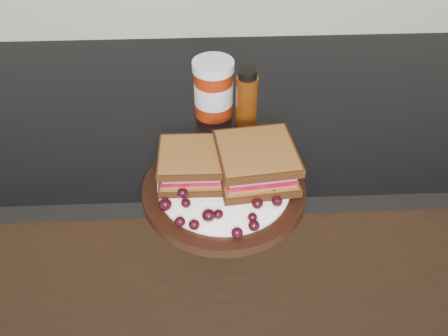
{
  "coord_description": "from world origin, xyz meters",
  "views": [
    {
      "loc": [
        0.25,
        0.8,
        1.5
      ],
      "look_at": [
        0.28,
        1.41,
        0.96
      ],
      "focal_mm": 40.0,
      "sensor_mm": 36.0,
      "label": 1
    }
  ],
  "objects_px": {
    "plate": "(224,190)",
    "sandwich_left": "(192,165)",
    "condiment_jar": "(214,89)",
    "oil_bottle": "(247,97)"
  },
  "relations": [
    {
      "from": "sandwich_left",
      "to": "condiment_jar",
      "type": "distance_m",
      "value": 0.22
    },
    {
      "from": "condiment_jar",
      "to": "oil_bottle",
      "type": "height_order",
      "value": "same"
    },
    {
      "from": "plate",
      "to": "sandwich_left",
      "type": "xyz_separation_m",
      "value": [
        -0.05,
        0.02,
        0.04
      ]
    },
    {
      "from": "sandwich_left",
      "to": "oil_bottle",
      "type": "xyz_separation_m",
      "value": [
        0.11,
        0.18,
        0.01
      ]
    },
    {
      "from": "sandwich_left",
      "to": "oil_bottle",
      "type": "relative_size",
      "value": 0.9
    },
    {
      "from": "plate",
      "to": "sandwich_left",
      "type": "bearing_deg",
      "value": 156.7
    },
    {
      "from": "condiment_jar",
      "to": "oil_bottle",
      "type": "relative_size",
      "value": 1.0
    },
    {
      "from": "sandwich_left",
      "to": "condiment_jar",
      "type": "bearing_deg",
      "value": 79.27
    },
    {
      "from": "sandwich_left",
      "to": "condiment_jar",
      "type": "relative_size",
      "value": 0.9
    },
    {
      "from": "sandwich_left",
      "to": "condiment_jar",
      "type": "height_order",
      "value": "condiment_jar"
    }
  ]
}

